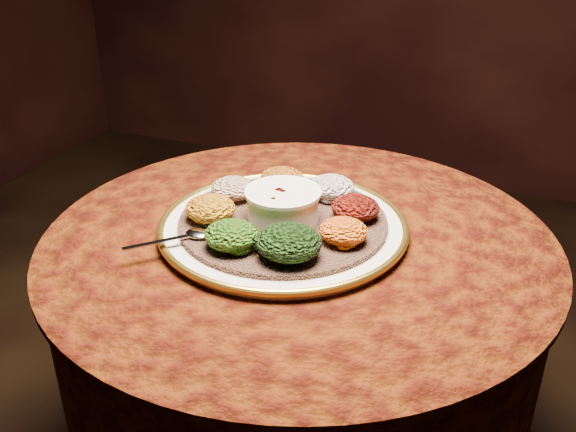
% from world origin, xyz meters
% --- Properties ---
extents(table, '(0.96, 0.96, 0.73)m').
position_xyz_m(table, '(0.00, 0.00, 0.55)').
color(table, black).
rests_on(table, ground).
extents(platter, '(0.57, 0.57, 0.02)m').
position_xyz_m(platter, '(-0.03, -0.00, 0.75)').
color(platter, silver).
rests_on(platter, table).
extents(injera, '(0.51, 0.51, 0.01)m').
position_xyz_m(injera, '(-0.03, -0.00, 0.76)').
color(injera, brown).
rests_on(injera, platter).
extents(stew_bowl, '(0.14, 0.14, 0.06)m').
position_xyz_m(stew_bowl, '(-0.03, -0.00, 0.80)').
color(stew_bowl, white).
rests_on(stew_bowl, injera).
extents(spoon, '(0.12, 0.12, 0.01)m').
position_xyz_m(spoon, '(-0.15, -0.13, 0.77)').
color(spoon, silver).
rests_on(spoon, injera).
extents(portion_ayib, '(0.09, 0.09, 0.04)m').
position_xyz_m(portion_ayib, '(0.02, 0.12, 0.78)').
color(portion_ayib, silver).
rests_on(portion_ayib, injera).
extents(portion_kitfo, '(0.09, 0.09, 0.04)m').
position_xyz_m(portion_kitfo, '(0.09, 0.05, 0.78)').
color(portion_kitfo, black).
rests_on(portion_kitfo, injera).
extents(portion_tikil, '(0.09, 0.08, 0.04)m').
position_xyz_m(portion_tikil, '(0.10, -0.04, 0.78)').
color(portion_tikil, '#BA890F').
rests_on(portion_tikil, injera).
extents(portion_gomen, '(0.11, 0.11, 0.05)m').
position_xyz_m(portion_gomen, '(0.03, -0.12, 0.79)').
color(portion_gomen, black).
rests_on(portion_gomen, injera).
extents(portion_mixveg, '(0.10, 0.09, 0.05)m').
position_xyz_m(portion_mixveg, '(-0.07, -0.13, 0.79)').
color(portion_mixveg, '#913809').
rests_on(portion_mixveg, injera).
extents(portion_kik, '(0.09, 0.09, 0.05)m').
position_xyz_m(portion_kik, '(-0.16, -0.05, 0.78)').
color(portion_kik, '#C08810').
rests_on(portion_kik, injera).
extents(portion_timatim, '(0.09, 0.08, 0.04)m').
position_xyz_m(portion_timatim, '(-0.16, 0.04, 0.78)').
color(portion_timatim, maroon).
rests_on(portion_timatim, injera).
extents(portion_shiro, '(0.09, 0.09, 0.04)m').
position_xyz_m(portion_shiro, '(-0.08, 0.12, 0.78)').
color(portion_shiro, '#9D5D13').
rests_on(portion_shiro, injera).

